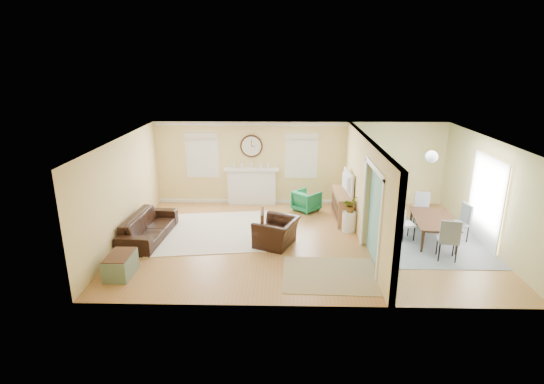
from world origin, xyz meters
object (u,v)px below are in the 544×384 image
(green_chair, at_px, (307,201))
(credenza, at_px, (344,206))
(dining_table, at_px, (434,230))
(sofa, at_px, (149,227))
(eames_chair, at_px, (277,232))

(green_chair, xyz_separation_m, credenza, (1.04, -0.67, 0.08))
(dining_table, bearing_deg, green_chair, 61.64)
(credenza, bearing_deg, sofa, -163.48)
(sofa, bearing_deg, dining_table, -85.74)
(eames_chair, distance_m, dining_table, 3.99)
(eames_chair, bearing_deg, dining_table, 117.84)
(eames_chair, height_order, credenza, credenza)
(eames_chair, xyz_separation_m, green_chair, (0.88, 2.52, -0.02))
(sofa, relative_size, green_chair, 3.19)
(sofa, distance_m, dining_table, 7.25)
(green_chair, bearing_deg, sofa, 72.38)
(green_chair, distance_m, dining_table, 3.78)
(sofa, bearing_deg, green_chair, -58.11)
(sofa, height_order, eames_chair, eames_chair)
(green_chair, relative_size, credenza, 0.43)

